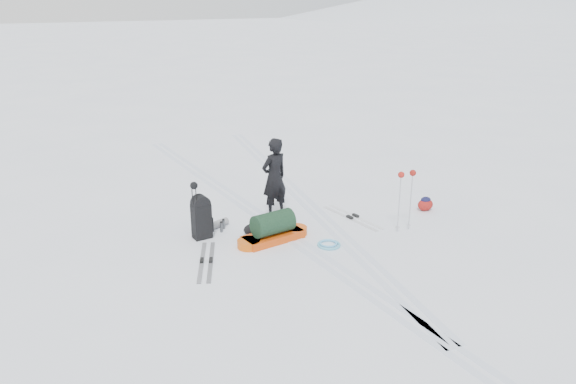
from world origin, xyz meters
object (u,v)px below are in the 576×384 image
object	(u,v)px
expedition_rucksack	(203,217)
ski_poles_black	(194,193)
pulk_sled	(273,230)
skier	(274,178)

from	to	relation	value
expedition_rucksack	ski_poles_black	distance (m)	0.67
pulk_sled	expedition_rucksack	world-z (taller)	expedition_rucksack
pulk_sled	ski_poles_black	world-z (taller)	ski_poles_black
skier	pulk_sled	distance (m)	1.57
skier	ski_poles_black	bearing A→B (deg)	-0.69
pulk_sled	ski_poles_black	distance (m)	1.83
skier	expedition_rucksack	distance (m)	1.98
pulk_sled	skier	bearing A→B (deg)	55.31
pulk_sled	expedition_rucksack	size ratio (longest dim) A/B	1.79
skier	pulk_sled	size ratio (longest dim) A/B	1.09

